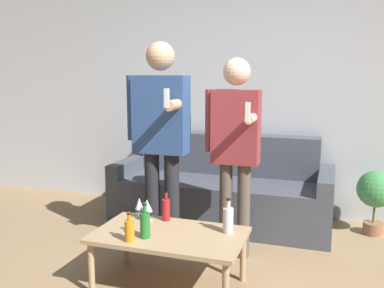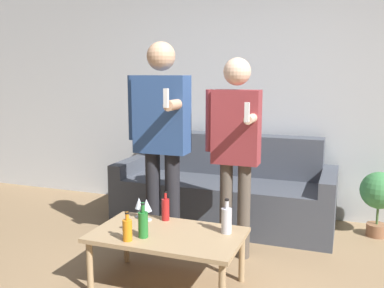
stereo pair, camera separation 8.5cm
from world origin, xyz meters
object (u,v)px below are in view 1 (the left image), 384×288
object	(u,v)px
coffee_table	(169,239)
person_standing_left	(160,131)
couch	(222,191)
bottle_orange	(129,230)
person_standing_right	(235,140)

from	to	relation	value
coffee_table	person_standing_left	distance (m)	0.94
couch	coffee_table	world-z (taller)	couch
coffee_table	bottle_orange	size ratio (longest dim) A/B	5.28
coffee_table	person_standing_right	size ratio (longest dim) A/B	0.65
couch	coffee_table	bearing A→B (deg)	-90.20
person_standing_left	bottle_orange	bearing A→B (deg)	-82.12
couch	bottle_orange	xyz separation A→B (m)	(-0.20, -1.65, 0.17)
person_standing_right	bottle_orange	bearing A→B (deg)	-119.62
couch	person_standing_left	distance (m)	1.15
couch	coffee_table	distance (m)	1.44
bottle_orange	person_standing_right	world-z (taller)	person_standing_right
couch	person_standing_right	world-z (taller)	person_standing_right
couch	person_standing_left	size ratio (longest dim) A/B	1.23
bottle_orange	person_standing_right	distance (m)	1.12
coffee_table	couch	bearing A→B (deg)	89.80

